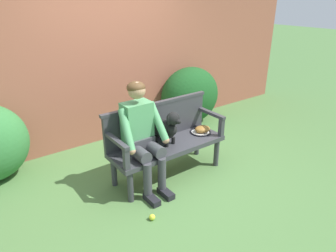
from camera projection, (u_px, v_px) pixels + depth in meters
ground_plane at (168, 174)px, 4.05m from camera, size 40.00×40.00×0.00m
brick_garden_fence at (107, 67)px, 4.80m from camera, size 8.00×0.30×2.31m
hedge_bush_far_right at (190, 96)px, 5.52m from camera, size 1.14×0.85×1.03m
garden_bench at (168, 148)px, 3.90m from camera, size 1.52×0.52×0.45m
bench_backrest at (157, 120)px, 3.94m from camera, size 1.56×0.06×0.50m
bench_armrest_left_end at (120, 148)px, 3.33m from camera, size 0.06×0.52×0.28m
bench_armrest_right_end at (215, 119)px, 4.12m from camera, size 0.06×0.52×0.28m
person_seated at (141, 133)px, 3.54m from camera, size 0.56×0.66×1.32m
dog_on_bench at (167, 127)px, 3.79m from camera, size 0.27×0.46×0.45m
tennis_racket at (200, 131)px, 4.22m from camera, size 0.37×0.58×0.03m
baseball_glove at (202, 129)px, 4.19m from camera, size 0.25×0.21×0.09m
tennis_ball at (152, 217)px, 3.23m from camera, size 0.07×0.07×0.07m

